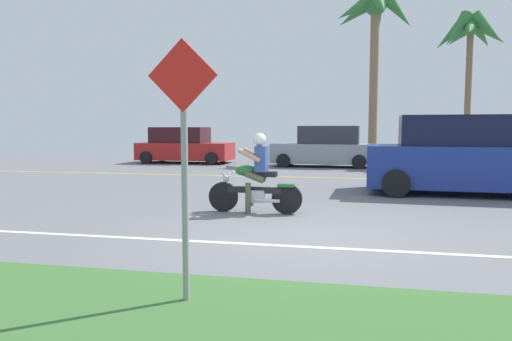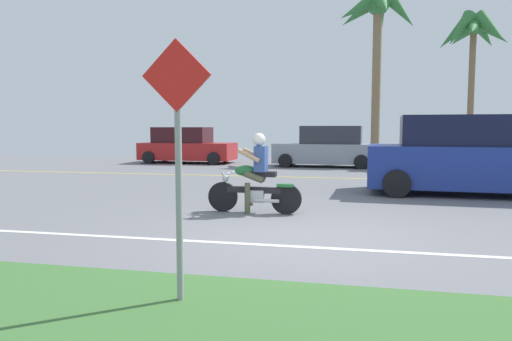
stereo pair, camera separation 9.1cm
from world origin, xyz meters
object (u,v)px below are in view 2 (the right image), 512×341
object	(u,v)px
parked_car_0	(186,146)
parked_car_1	(327,148)
suv_nearby	(473,156)
street_sign	(178,146)
palm_tree_1	(376,19)
palm_tree_0	(473,37)
motorcyclist	(255,179)

from	to	relation	value
parked_car_0	parked_car_1	distance (m)	6.51
suv_nearby	street_sign	world-z (taller)	street_sign
parked_car_0	parked_car_1	world-z (taller)	parked_car_1
parked_car_1	palm_tree_1	xyz separation A→B (m)	(1.93, 2.53, 5.63)
palm_tree_0	street_sign	xyz separation A→B (m)	(-6.10, -17.54, -3.93)
motorcyclist	suv_nearby	size ratio (longest dim) A/B	0.36
parked_car_1	palm_tree_1	size ratio (longest dim) A/B	0.54
motorcyclist	palm_tree_0	bearing A→B (deg)	63.31
parked_car_0	parked_car_1	xyz separation A→B (m)	(6.45, -0.86, 0.02)
parked_car_1	street_sign	world-z (taller)	street_sign
suv_nearby	parked_car_0	distance (m)	13.35
motorcyclist	palm_tree_0	world-z (taller)	palm_tree_0
palm_tree_0	suv_nearby	bearing A→B (deg)	-101.47
palm_tree_0	palm_tree_1	bearing A→B (deg)	169.73
palm_tree_0	palm_tree_1	size ratio (longest dim) A/B	0.81
motorcyclist	street_sign	xyz separation A→B (m)	(0.35, -4.70, 0.80)
street_sign	suv_nearby	bearing A→B (deg)	62.85
motorcyclist	parked_car_1	size ratio (longest dim) A/B	0.42
parked_car_0	palm_tree_1	bearing A→B (deg)	11.23
motorcyclist	palm_tree_1	distance (m)	14.94
street_sign	parked_car_1	bearing A→B (deg)	89.05
suv_nearby	parked_car_0	world-z (taller)	suv_nearby
motorcyclist	parked_car_0	size ratio (longest dim) A/B	0.42
suv_nearby	parked_car_1	distance (m)	8.49
suv_nearby	street_sign	size ratio (longest dim) A/B	2.13
parked_car_0	suv_nearby	bearing A→B (deg)	-38.87
suv_nearby	parked_car_0	size ratio (longest dim) A/B	1.18
parked_car_0	motorcyclist	bearing A→B (deg)	-63.82
suv_nearby	parked_car_0	xyz separation A→B (m)	(-10.39, 8.38, -0.16)
parked_car_1	palm_tree_0	distance (m)	7.65
parked_car_1	motorcyclist	bearing A→B (deg)	-93.19
motorcyclist	palm_tree_0	size ratio (longest dim) A/B	0.28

